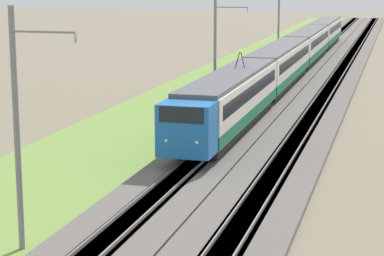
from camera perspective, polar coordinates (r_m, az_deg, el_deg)
ballast_main at (r=67.68m, az=6.58°, el=3.01°), size 240.00×4.40×0.30m
ballast_adjacent at (r=67.15m, az=10.38°, el=2.83°), size 240.00×4.40×0.30m
track_main at (r=67.68m, az=6.59°, el=3.01°), size 240.00×1.57×0.45m
track_adjacent at (r=67.15m, az=10.38°, el=2.84°), size 240.00×1.57×0.45m
grass_verge at (r=68.80m, az=1.83°, el=3.14°), size 240.00×10.22×0.12m
passenger_train at (r=78.53m, az=7.91°, el=5.76°), size 84.47×2.93×5.05m
catenary_mast_near at (r=27.47m, az=-13.12°, el=-0.05°), size 0.22×2.56×9.03m
catenary_mast_mid at (r=55.49m, az=1.82°, el=5.77°), size 0.22×2.56×8.73m
catenary_mast_far at (r=84.90m, az=6.65°, el=7.73°), size 0.22×2.56×8.92m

